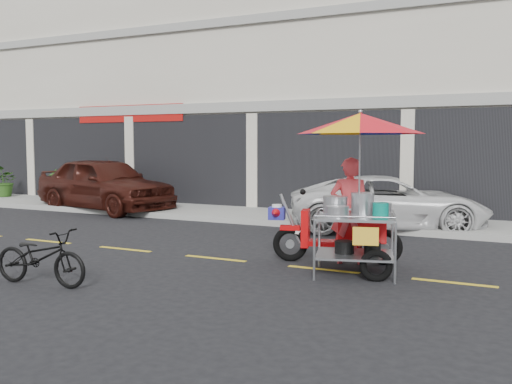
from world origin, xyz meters
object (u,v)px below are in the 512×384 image
at_px(near_bicycle, 41,257).
at_px(food_vendor_rig, 354,170).
at_px(maroon_sedan, 105,184).
at_px(white_pickup, 389,203).

bearing_deg(near_bicycle, food_vendor_rig, -56.46).
relative_size(near_bicycle, food_vendor_rig, 0.54).
bearing_deg(maroon_sedan, near_bicycle, -132.83).
distance_m(white_pickup, food_vendor_rig, 4.63).
bearing_deg(food_vendor_rig, near_bicycle, -157.10).
height_order(maroon_sedan, food_vendor_rig, food_vendor_rig).
height_order(maroon_sedan, near_bicycle, maroon_sedan).
distance_m(maroon_sedan, white_pickup, 8.51).
xyz_separation_m(white_pickup, food_vendor_rig, (0.48, -4.51, 0.96)).
height_order(maroon_sedan, white_pickup, maroon_sedan).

